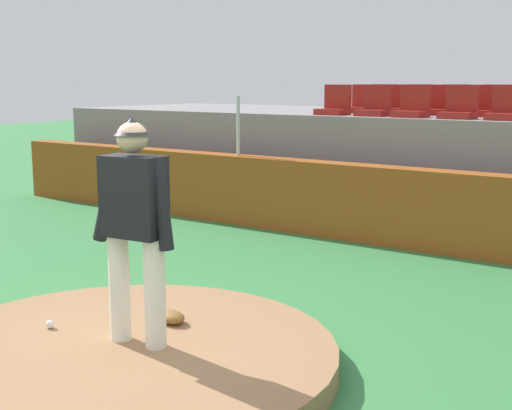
{
  "coord_description": "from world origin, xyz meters",
  "views": [
    {
      "loc": [
        4.03,
        -3.77,
        2.32
      ],
      "look_at": [
        0.0,
        1.89,
        1.1
      ],
      "focal_mm": 49.15,
      "sensor_mm": 36.0,
      "label": 1
    }
  ],
  "objects_px": {
    "fielding_glove": "(171,317)",
    "stadium_chair_15": "(496,105)",
    "stadium_chair_8": "(438,106)",
    "stadium_chair_14": "(454,104)",
    "stadium_chair_1": "(375,106)",
    "stadium_chair_3": "(459,108)",
    "stadium_chair_7": "(398,105)",
    "stadium_chair_6": "(362,104)",
    "stadium_chair_12": "(382,103)",
    "stadium_chair_4": "(507,109)",
    "stadium_chair_9": "(479,106)",
    "baseball": "(50,324)",
    "stadium_chair_2": "(412,107)",
    "stadium_chair_0": "(335,105)",
    "stadium_chair_13": "(417,103)",
    "pitcher": "(135,215)"
  },
  "relations": [
    {
      "from": "stadium_chair_9",
      "to": "fielding_glove",
      "type": "bearing_deg",
      "value": 86.39
    },
    {
      "from": "pitcher",
      "to": "stadium_chair_12",
      "type": "bearing_deg",
      "value": 95.69
    },
    {
      "from": "stadium_chair_3",
      "to": "stadium_chair_7",
      "type": "distance_m",
      "value": 1.7
    },
    {
      "from": "stadium_chair_3",
      "to": "stadium_chair_0",
      "type": "bearing_deg",
      "value": -0.5
    },
    {
      "from": "stadium_chair_8",
      "to": "stadium_chair_15",
      "type": "distance_m",
      "value": 1.12
    },
    {
      "from": "baseball",
      "to": "stadium_chair_0",
      "type": "height_order",
      "value": "stadium_chair_0"
    },
    {
      "from": "stadium_chair_7",
      "to": "stadium_chair_1",
      "type": "bearing_deg",
      "value": 89.97
    },
    {
      "from": "baseball",
      "to": "stadium_chair_9",
      "type": "relative_size",
      "value": 0.15
    },
    {
      "from": "stadium_chair_1",
      "to": "stadium_chair_3",
      "type": "bearing_deg",
      "value": 178.43
    },
    {
      "from": "stadium_chair_6",
      "to": "stadium_chair_3",
      "type": "bearing_deg",
      "value": 155.75
    },
    {
      "from": "fielding_glove",
      "to": "stadium_chair_6",
      "type": "distance_m",
      "value": 7.33
    },
    {
      "from": "baseball",
      "to": "stadium_chair_7",
      "type": "distance_m",
      "value": 7.84
    },
    {
      "from": "baseball",
      "to": "fielding_glove",
      "type": "height_order",
      "value": "fielding_glove"
    },
    {
      "from": "stadium_chair_2",
      "to": "stadium_chair_7",
      "type": "height_order",
      "value": "same"
    },
    {
      "from": "pitcher",
      "to": "stadium_chair_13",
      "type": "relative_size",
      "value": 3.7
    },
    {
      "from": "fielding_glove",
      "to": "stadium_chair_15",
      "type": "relative_size",
      "value": 0.6
    },
    {
      "from": "stadium_chair_8",
      "to": "stadium_chair_6",
      "type": "bearing_deg",
      "value": -1.52
    },
    {
      "from": "stadium_chair_1",
      "to": "stadium_chair_6",
      "type": "xyz_separation_m",
      "value": [
        -0.69,
        0.91,
        0.0
      ]
    },
    {
      "from": "stadium_chair_4",
      "to": "stadium_chair_14",
      "type": "xyz_separation_m",
      "value": [
        -1.44,
        1.81,
        0.0
      ]
    },
    {
      "from": "stadium_chair_8",
      "to": "stadium_chair_14",
      "type": "xyz_separation_m",
      "value": [
        -0.06,
        0.91,
        0.0
      ]
    },
    {
      "from": "stadium_chair_0",
      "to": "stadium_chair_1",
      "type": "height_order",
      "value": "same"
    },
    {
      "from": "stadium_chair_4",
      "to": "stadium_chair_12",
      "type": "height_order",
      "value": "same"
    },
    {
      "from": "stadium_chair_15",
      "to": "stadium_chair_13",
      "type": "bearing_deg",
      "value": -0.82
    },
    {
      "from": "baseball",
      "to": "stadium_chair_0",
      "type": "relative_size",
      "value": 0.15
    },
    {
      "from": "baseball",
      "to": "stadium_chair_8",
      "type": "distance_m",
      "value": 7.82
    },
    {
      "from": "stadium_chair_12",
      "to": "stadium_chair_3",
      "type": "bearing_deg",
      "value": 139.69
    },
    {
      "from": "fielding_glove",
      "to": "stadium_chair_15",
      "type": "xyz_separation_m",
      "value": [
        0.42,
        7.78,
        1.68
      ]
    },
    {
      "from": "stadium_chair_7",
      "to": "stadium_chair_12",
      "type": "height_order",
      "value": "same"
    },
    {
      "from": "stadium_chair_8",
      "to": "stadium_chair_13",
      "type": "xyz_separation_m",
      "value": [
        -0.75,
        0.91,
        0.0
      ]
    },
    {
      "from": "stadium_chair_3",
      "to": "stadium_chair_6",
      "type": "bearing_deg",
      "value": -24.25
    },
    {
      "from": "stadium_chair_4",
      "to": "stadium_chair_9",
      "type": "height_order",
      "value": "same"
    },
    {
      "from": "stadium_chair_6",
      "to": "baseball",
      "type": "bearing_deg",
      "value": 96.81
    },
    {
      "from": "stadium_chair_2",
      "to": "stadium_chair_4",
      "type": "distance_m",
      "value": 1.44
    },
    {
      "from": "stadium_chair_15",
      "to": "stadium_chair_14",
      "type": "bearing_deg",
      "value": -1.77
    },
    {
      "from": "fielding_glove",
      "to": "stadium_chair_0",
      "type": "xyz_separation_m",
      "value": [
        -1.72,
        6.0,
        1.68
      ]
    },
    {
      "from": "stadium_chair_9",
      "to": "stadium_chair_8",
      "type": "bearing_deg",
      "value": -1.6
    },
    {
      "from": "stadium_chair_3",
      "to": "baseball",
      "type": "bearing_deg",
      "value": 79.92
    },
    {
      "from": "stadium_chair_6",
      "to": "fielding_glove",
      "type": "bearing_deg",
      "value": 103.66
    },
    {
      "from": "stadium_chair_1",
      "to": "stadium_chair_4",
      "type": "height_order",
      "value": "same"
    },
    {
      "from": "fielding_glove",
      "to": "stadium_chair_12",
      "type": "height_order",
      "value": "stadium_chair_12"
    },
    {
      "from": "baseball",
      "to": "stadium_chair_1",
      "type": "distance_m",
      "value": 6.96
    },
    {
      "from": "stadium_chair_7",
      "to": "stadium_chair_8",
      "type": "bearing_deg",
      "value": 177.13
    },
    {
      "from": "stadium_chair_8",
      "to": "stadium_chair_9",
      "type": "distance_m",
      "value": 0.7
    },
    {
      "from": "stadium_chair_1",
      "to": "stadium_chair_8",
      "type": "bearing_deg",
      "value": -129.61
    },
    {
      "from": "stadium_chair_1",
      "to": "stadium_chair_15",
      "type": "height_order",
      "value": "same"
    },
    {
      "from": "stadium_chair_12",
      "to": "stadium_chair_15",
      "type": "height_order",
      "value": "same"
    },
    {
      "from": "stadium_chair_8",
      "to": "stadium_chair_14",
      "type": "relative_size",
      "value": 1.0
    },
    {
      "from": "stadium_chair_2",
      "to": "stadium_chair_6",
      "type": "xyz_separation_m",
      "value": [
        -1.36,
        0.96,
        0.0
      ]
    },
    {
      "from": "stadium_chair_12",
      "to": "stadium_chair_14",
      "type": "bearing_deg",
      "value": -179.34
    },
    {
      "from": "stadium_chair_7",
      "to": "stadium_chair_3",
      "type": "bearing_deg",
      "value": 146.13
    }
  ]
}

